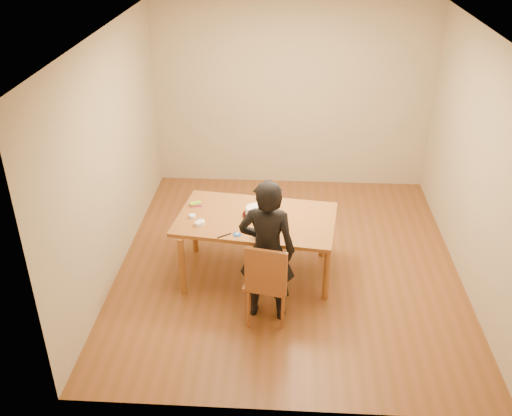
# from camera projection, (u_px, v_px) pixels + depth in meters

# --- Properties ---
(room_shell) EXTENTS (4.00, 4.50, 2.70)m
(room_shell) POSITION_uv_depth(u_px,v_px,m) (292.00, 149.00, 6.53)
(room_shell) COLOR brown
(room_shell) RESTS_ON ground
(dining_table) EXTENTS (1.86, 1.24, 0.04)m
(dining_table) POSITION_uv_depth(u_px,v_px,m) (256.00, 219.00, 6.35)
(dining_table) COLOR brown
(dining_table) RESTS_ON floor
(dining_chair) EXTENTS (0.48, 0.48, 0.04)m
(dining_chair) POSITION_uv_depth(u_px,v_px,m) (266.00, 281.00, 5.80)
(dining_chair) COLOR brown
(dining_chair) RESTS_ON floor
(cake_plate) EXTENTS (0.30, 0.30, 0.02)m
(cake_plate) POSITION_uv_depth(u_px,v_px,m) (256.00, 215.00, 6.37)
(cake_plate) COLOR red
(cake_plate) RESTS_ON dining_table
(cake) EXTENTS (0.23, 0.23, 0.07)m
(cake) POSITION_uv_depth(u_px,v_px,m) (256.00, 211.00, 6.35)
(cake) COLOR white
(cake) RESTS_ON cake_plate
(frosting_dome) EXTENTS (0.23, 0.23, 0.03)m
(frosting_dome) POSITION_uv_depth(u_px,v_px,m) (256.00, 207.00, 6.32)
(frosting_dome) COLOR white
(frosting_dome) RESTS_ON cake
(frosting_tub) EXTENTS (0.09, 0.09, 0.08)m
(frosting_tub) POSITION_uv_depth(u_px,v_px,m) (257.00, 234.00, 5.96)
(frosting_tub) COLOR white
(frosting_tub) RESTS_ON dining_table
(frosting_lid) EXTENTS (0.09, 0.09, 0.01)m
(frosting_lid) POSITION_uv_depth(u_px,v_px,m) (237.00, 235.00, 6.01)
(frosting_lid) COLOR #174598
(frosting_lid) RESTS_ON dining_table
(frosting_dollop) EXTENTS (0.04, 0.04, 0.02)m
(frosting_dollop) POSITION_uv_depth(u_px,v_px,m) (237.00, 234.00, 6.01)
(frosting_dollop) COLOR white
(frosting_dollop) RESTS_ON frosting_lid
(ramekin_green) EXTENTS (0.09, 0.09, 0.04)m
(ramekin_green) POSITION_uv_depth(u_px,v_px,m) (201.00, 223.00, 6.20)
(ramekin_green) COLOR white
(ramekin_green) RESTS_ON dining_table
(ramekin_yellow) EXTENTS (0.07, 0.07, 0.04)m
(ramekin_yellow) POSITION_uv_depth(u_px,v_px,m) (192.00, 216.00, 6.33)
(ramekin_yellow) COLOR white
(ramekin_yellow) RESTS_ON dining_table
(ramekin_multi) EXTENTS (0.08, 0.08, 0.04)m
(ramekin_multi) POSITION_uv_depth(u_px,v_px,m) (199.00, 224.00, 6.18)
(ramekin_multi) COLOR white
(ramekin_multi) RESTS_ON dining_table
(candy_box_pink) EXTENTS (0.14, 0.09, 0.02)m
(candy_box_pink) POSITION_uv_depth(u_px,v_px,m) (196.00, 205.00, 6.58)
(candy_box_pink) COLOR #E53673
(candy_box_pink) RESTS_ON dining_table
(candy_box_green) EXTENTS (0.14, 0.11, 0.02)m
(candy_box_green) POSITION_uv_depth(u_px,v_px,m) (196.00, 203.00, 6.57)
(candy_box_green) COLOR green
(candy_box_green) RESTS_ON candy_box_pink
(spatula) EXTENTS (0.14, 0.11, 0.01)m
(spatula) POSITION_uv_depth(u_px,v_px,m) (224.00, 236.00, 6.00)
(spatula) COLOR black
(spatula) RESTS_ON dining_table
(person) EXTENTS (0.61, 0.43, 1.58)m
(person) POSITION_uv_depth(u_px,v_px,m) (267.00, 251.00, 5.68)
(person) COLOR black
(person) RESTS_ON floor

